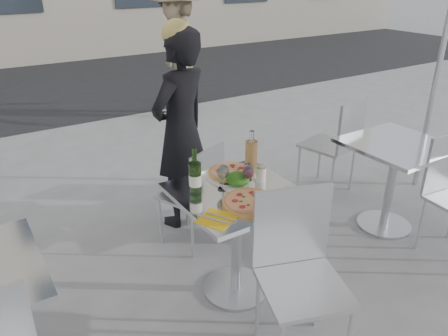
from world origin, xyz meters
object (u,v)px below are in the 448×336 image
chair_far (197,189)px  woman_diner (181,131)px  pizza_near (251,202)px  pizza_far (231,173)px  wineglass_white_b (222,173)px  main_table (237,221)px  wineglass_red_b (248,170)px  chair_near (298,262)px  wineglass_red_a (248,173)px  side_chair_rfar (338,139)px  napkin_left (217,219)px  napkin_right (294,194)px  side_table_right (394,168)px  pedestrian_b (178,51)px  wineglass_white_a (224,172)px  salad_plate (238,180)px  carafe (251,156)px  sugar_shaker (261,173)px  wine_bottle (195,176)px

chair_far → woman_diner: size_ratio=0.52×
pizza_near → pizza_far: size_ratio=1.00×
wineglass_white_b → main_table: bearing=-51.5°
main_table → wineglass_red_b: 0.33m
chair_near → wineglass_red_a: 0.62m
chair_far → side_chair_rfar: (1.51, 0.06, 0.07)m
napkin_left → napkin_right: (0.54, -0.01, 0.00)m
side_chair_rfar → wineglass_white_b: bearing=6.2°
woman_diner → wineglass_red_b: 0.99m
side_table_right → chair_near: chair_near is taller
wineglass_white_b → wineglass_red_b: same height
pizza_near → wineglass_white_b: (-0.04, 0.24, 0.10)m
pedestrian_b → wineglass_red_b: size_ratio=11.69×
wineglass_white_a → wineglass_red_a: (0.12, -0.09, 0.00)m
main_table → pizza_near: (-0.02, -0.16, 0.22)m
salad_plate → carafe: bearing=31.7°
napkin_left → pizza_far: bearing=19.6°
napkin_right → wineglass_red_a: bearing=163.3°
chair_far → napkin_left: 0.91m
sugar_shaker → wine_bottle: bearing=170.4°
woman_diner → napkin_left: woman_diner is taller
carafe → wineglass_red_b: (-0.13, -0.16, -0.01)m
sugar_shaker → wineglass_white_b: bearing=173.3°
side_chair_rfar → wineglass_red_b: size_ratio=5.97×
carafe → napkin_right: bearing=-84.2°
pizza_near → wineglass_red_a: bearing=60.3°
wineglass_red_a → chair_far: bearing=92.0°
carafe → sugar_shaker: carafe is taller
carafe → chair_far: bearing=113.0°
chair_near → wineglass_white_b: size_ratio=6.04×
salad_plate → napkin_right: 0.36m
chair_far → wineglass_white_b: wineglass_white_b is taller
pizza_near → napkin_right: 0.29m
side_table_right → chair_near: bearing=-159.7°
carafe → side_chair_rfar: bearing=19.8°
wineglass_white_b → napkin_left: (-0.21, -0.28, -0.11)m
salad_plate → side_chair_rfar: bearing=21.4°
side_table_right → sugar_shaker: bearing=178.1°
side_chair_rfar → pedestrian_b: (-0.12, 2.97, 0.36)m
wineglass_red_a → napkin_right: 0.30m
salad_plate → napkin_left: bearing=-139.6°
pizza_far → side_chair_rfar: bearing=16.9°
wine_bottle → sugar_shaker: bearing=-9.6°
woman_diner → salad_plate: 0.94m
pedestrian_b → wineglass_white_a: pedestrian_b is taller
salad_plate → wineglass_red_b: bearing=-45.4°
main_table → wine_bottle: bearing=152.5°
pizza_far → wineglass_red_b: 0.21m
side_table_right → woman_diner: woman_diner is taller
sugar_shaker → carafe: bearing=81.2°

